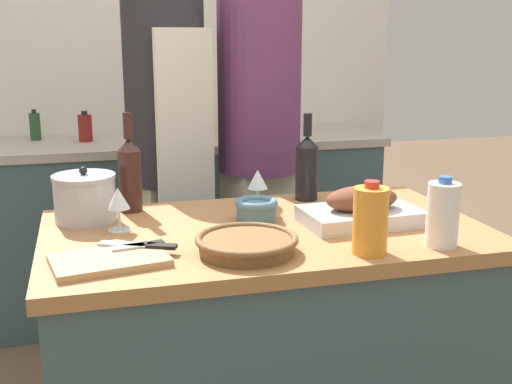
{
  "coord_description": "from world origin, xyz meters",
  "views": [
    {
      "loc": [
        -0.49,
        -1.69,
        1.4
      ],
      "look_at": [
        0.0,
        0.11,
        0.94
      ],
      "focal_mm": 45.0,
      "sensor_mm": 36.0,
      "label": 1
    }
  ],
  "objects_px": {
    "milk_jug": "(443,214)",
    "knife_chef": "(140,245)",
    "mixing_bowl": "(256,209)",
    "wine_glass_right": "(118,200)",
    "wine_bottle_dark": "(130,173)",
    "condiment_bottle_tall": "(85,128)",
    "cutting_board": "(109,260)",
    "wine_bottle_green": "(307,166)",
    "condiment_bottle_short": "(35,126)",
    "knife_paring": "(140,245)",
    "wine_glass_left": "(258,181)",
    "wicker_basket": "(247,243)",
    "stock_pot": "(85,198)",
    "juice_jug": "(370,220)",
    "person_cook_guest": "(259,137)",
    "person_cook_aproned": "(167,148)",
    "stand_mixer": "(190,108)",
    "roasting_pan": "(361,209)"
  },
  "relations": [
    {
      "from": "milk_jug",
      "to": "knife_chef",
      "type": "relative_size",
      "value": 0.95
    },
    {
      "from": "mixing_bowl",
      "to": "wine_glass_right",
      "type": "bearing_deg",
      "value": 179.73
    },
    {
      "from": "wine_bottle_dark",
      "to": "condiment_bottle_tall",
      "type": "distance_m",
      "value": 1.22
    },
    {
      "from": "cutting_board",
      "to": "knife_chef",
      "type": "distance_m",
      "value": 0.1
    },
    {
      "from": "wine_bottle_green",
      "to": "condiment_bottle_short",
      "type": "height_order",
      "value": "wine_bottle_green"
    },
    {
      "from": "knife_paring",
      "to": "wine_glass_left",
      "type": "bearing_deg",
      "value": 40.05
    },
    {
      "from": "wicker_basket",
      "to": "wine_bottle_green",
      "type": "height_order",
      "value": "wine_bottle_green"
    },
    {
      "from": "condiment_bottle_short",
      "to": "stock_pot",
      "type": "bearing_deg",
      "value": -81.04
    },
    {
      "from": "wine_bottle_green",
      "to": "knife_chef",
      "type": "xyz_separation_m",
      "value": [
        -0.59,
        -0.4,
        -0.09
      ]
    },
    {
      "from": "milk_jug",
      "to": "wine_glass_right",
      "type": "relative_size",
      "value": 1.49
    },
    {
      "from": "juice_jug",
      "to": "milk_jug",
      "type": "height_order",
      "value": "juice_jug"
    },
    {
      "from": "person_cook_guest",
      "to": "wicker_basket",
      "type": "bearing_deg",
      "value": -125.18
    },
    {
      "from": "wine_glass_left",
      "to": "person_cook_aproned",
      "type": "distance_m",
      "value": 0.61
    },
    {
      "from": "wine_bottle_dark",
      "to": "wine_glass_right",
      "type": "bearing_deg",
      "value": -103.56
    },
    {
      "from": "knife_chef",
      "to": "condiment_bottle_short",
      "type": "distance_m",
      "value": 1.77
    },
    {
      "from": "stand_mixer",
      "to": "condiment_bottle_tall",
      "type": "bearing_deg",
      "value": -179.12
    },
    {
      "from": "cutting_board",
      "to": "juice_jug",
      "type": "relative_size",
      "value": 1.59
    },
    {
      "from": "wine_bottle_dark",
      "to": "person_cook_aproned",
      "type": "height_order",
      "value": "person_cook_aproned"
    },
    {
      "from": "wicker_basket",
      "to": "wine_glass_left",
      "type": "bearing_deg",
      "value": 71.03
    },
    {
      "from": "roasting_pan",
      "to": "stand_mixer",
      "type": "relative_size",
      "value": 0.98
    },
    {
      "from": "mixing_bowl",
      "to": "wine_bottle_dark",
      "type": "relative_size",
      "value": 0.41
    },
    {
      "from": "knife_paring",
      "to": "condiment_bottle_tall",
      "type": "bearing_deg",
      "value": 93.89
    },
    {
      "from": "milk_jug",
      "to": "condiment_bottle_short",
      "type": "bearing_deg",
      "value": 120.7
    },
    {
      "from": "milk_jug",
      "to": "condiment_bottle_short",
      "type": "distance_m",
      "value": 2.18
    },
    {
      "from": "milk_jug",
      "to": "knife_chef",
      "type": "xyz_separation_m",
      "value": [
        -0.77,
        0.15,
        -0.07
      ]
    },
    {
      "from": "stock_pot",
      "to": "stand_mixer",
      "type": "height_order",
      "value": "stand_mixer"
    },
    {
      "from": "wicker_basket",
      "to": "person_cook_guest",
      "type": "distance_m",
      "value": 1.06
    },
    {
      "from": "wicker_basket",
      "to": "wine_glass_right",
      "type": "bearing_deg",
      "value": 137.41
    },
    {
      "from": "knife_paring",
      "to": "person_cook_aproned",
      "type": "distance_m",
      "value": 0.93
    },
    {
      "from": "stand_mixer",
      "to": "person_cook_guest",
      "type": "relative_size",
      "value": 0.2
    },
    {
      "from": "wine_glass_left",
      "to": "condiment_bottle_short",
      "type": "distance_m",
      "value": 1.58
    },
    {
      "from": "roasting_pan",
      "to": "knife_paring",
      "type": "bearing_deg",
      "value": -171.66
    },
    {
      "from": "milk_jug",
      "to": "knife_paring",
      "type": "height_order",
      "value": "milk_jug"
    },
    {
      "from": "stock_pot",
      "to": "condiment_bottle_short",
      "type": "height_order",
      "value": "condiment_bottle_short"
    },
    {
      "from": "roasting_pan",
      "to": "stock_pot",
      "type": "xyz_separation_m",
      "value": [
        -0.78,
        0.24,
        0.03
      ]
    },
    {
      "from": "mixing_bowl",
      "to": "stand_mixer",
      "type": "relative_size",
      "value": 0.36
    },
    {
      "from": "stock_pot",
      "to": "wine_glass_left",
      "type": "distance_m",
      "value": 0.53
    },
    {
      "from": "juice_jug",
      "to": "wine_bottle_dark",
      "type": "height_order",
      "value": "wine_bottle_dark"
    },
    {
      "from": "mixing_bowl",
      "to": "person_cook_guest",
      "type": "relative_size",
      "value": 0.07
    },
    {
      "from": "knife_paring",
      "to": "wine_bottle_dark",
      "type": "bearing_deg",
      "value": 88.42
    },
    {
      "from": "mixing_bowl",
      "to": "condiment_bottle_tall",
      "type": "distance_m",
      "value": 1.5
    },
    {
      "from": "wine_bottle_green",
      "to": "person_cook_guest",
      "type": "bearing_deg",
      "value": 91.85
    },
    {
      "from": "mixing_bowl",
      "to": "person_cook_aproned",
      "type": "distance_m",
      "value": 0.72
    },
    {
      "from": "wine_glass_right",
      "to": "stand_mixer",
      "type": "relative_size",
      "value": 0.35
    },
    {
      "from": "cutting_board",
      "to": "condiment_bottle_short",
      "type": "bearing_deg",
      "value": 98.57
    },
    {
      "from": "wine_glass_right",
      "to": "stand_mixer",
      "type": "bearing_deg",
      "value": 72.72
    },
    {
      "from": "wicker_basket",
      "to": "knife_paring",
      "type": "height_order",
      "value": "wicker_basket"
    },
    {
      "from": "milk_jug",
      "to": "knife_paring",
      "type": "relative_size",
      "value": 1.35
    },
    {
      "from": "wicker_basket",
      "to": "cutting_board",
      "type": "distance_m",
      "value": 0.34
    },
    {
      "from": "person_cook_aproned",
      "to": "roasting_pan",
      "type": "bearing_deg",
      "value": -82.83
    }
  ]
}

